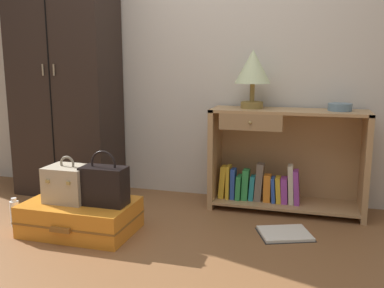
% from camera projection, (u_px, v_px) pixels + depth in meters
% --- Properties ---
extents(ground_plane, '(9.00, 9.00, 0.00)m').
position_uv_depth(ground_plane, '(126.00, 270.00, 2.31)').
color(ground_plane, brown).
extents(back_wall, '(6.40, 0.10, 2.60)m').
position_uv_depth(back_wall, '(199.00, 40.00, 3.48)').
color(back_wall, beige).
rests_on(back_wall, ground_plane).
extents(wardrobe, '(0.85, 0.47, 2.13)m').
position_uv_depth(wardrobe, '(65.00, 69.00, 3.55)').
color(wardrobe, black).
rests_on(wardrobe, ground_plane).
extents(bookshelf, '(1.15, 0.38, 0.78)m').
position_uv_depth(bookshelf, '(281.00, 162.00, 3.23)').
color(bookshelf, tan).
rests_on(bookshelf, ground_plane).
extents(table_lamp, '(0.27, 0.27, 0.44)m').
position_uv_depth(table_lamp, '(253.00, 69.00, 3.18)').
color(table_lamp, olive).
rests_on(table_lamp, bookshelf).
extents(bowl, '(0.17, 0.17, 0.05)m').
position_uv_depth(bowl, '(340.00, 107.00, 3.05)').
color(bowl, slate).
rests_on(bowl, bookshelf).
extents(suitcase_large, '(0.73, 0.49, 0.21)m').
position_uv_depth(suitcase_large, '(81.00, 217.00, 2.82)').
color(suitcase_large, orange).
rests_on(suitcase_large, ground_plane).
extents(train_case, '(0.28, 0.24, 0.31)m').
position_uv_depth(train_case, '(68.00, 183.00, 2.80)').
color(train_case, '#B7A88E').
rests_on(train_case, suitcase_large).
extents(handbag, '(0.30, 0.15, 0.36)m').
position_uv_depth(handbag, '(104.00, 185.00, 2.73)').
color(handbag, black).
rests_on(handbag, suitcase_large).
extents(bottle, '(0.06, 0.06, 0.20)m').
position_uv_depth(bottle, '(15.00, 213.00, 2.94)').
color(bottle, white).
rests_on(bottle, ground_plane).
extents(open_book_on_floor, '(0.41, 0.38, 0.02)m').
position_uv_depth(open_book_on_floor, '(285.00, 234.00, 2.79)').
color(open_book_on_floor, white).
rests_on(open_book_on_floor, ground_plane).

